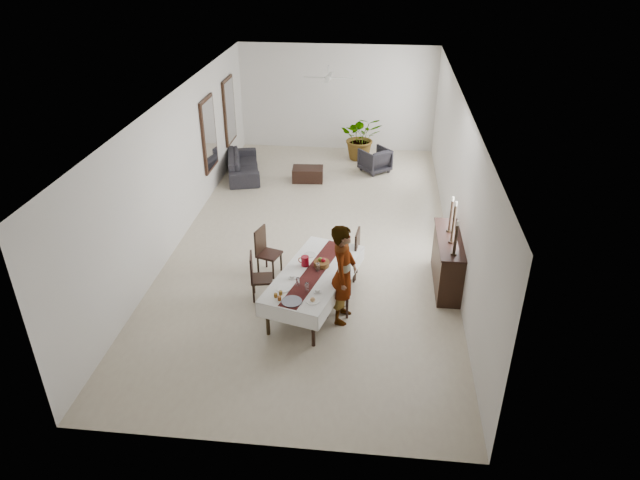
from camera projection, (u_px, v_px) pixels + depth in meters
The scene contains 87 objects.
floor at pixel (315, 237), 13.01m from camera, with size 6.00×12.00×0.00m, color beige.
ceiling at pixel (314, 97), 11.46m from camera, with size 6.00×12.00×0.02m, color white.
wall_back at pixel (337, 98), 17.46m from camera, with size 6.00×0.02×3.20m, color silver.
wall_front at pixel (259, 354), 7.01m from camera, with size 6.00×0.02×3.20m, color silver.
wall_left at pixel (179, 166), 12.52m from camera, with size 0.02×12.00×3.20m, color silver.
wall_right at pixel (457, 177), 11.96m from camera, with size 0.02×12.00×3.20m, color silver.
dining_table_top at pixel (314, 274), 10.33m from camera, with size 0.96×2.31×0.05m, color black.
table_leg_fl at pixel (268, 318), 9.75m from camera, with size 0.07×0.07×0.67m, color black.
table_leg_fr at pixel (313, 330), 9.48m from camera, with size 0.07×0.07×0.67m, color black.
table_leg_bl at pixel (315, 258), 11.54m from camera, with size 0.07×0.07×0.67m, color black.
table_leg_br at pixel (355, 266), 11.27m from camera, with size 0.07×0.07×0.67m, color black.
tablecloth_top at pixel (314, 272), 10.32m from camera, with size 1.13×2.48×0.01m, color white.
tablecloth_drape_left at pixel (286, 273), 10.57m from camera, with size 0.01×2.48×0.29m, color white.
tablecloth_drape_right at pixel (343, 285), 10.21m from camera, with size 0.01×2.48×0.29m, color white.
tablecloth_drape_near at pixel (286, 317), 9.38m from camera, with size 1.13×0.01×0.29m, color white.
tablecloth_drape_far at pixel (337, 248), 11.39m from camera, with size 1.13×0.01×0.29m, color silver.
table_runner at pixel (314, 272), 10.32m from camera, with size 0.34×2.40×0.00m, color #531917.
red_pitcher at pixel (305, 261), 10.46m from camera, with size 0.14×0.14×0.19m, color maroon.
pitcher_handle at pixel (301, 260), 10.49m from camera, with size 0.12×0.12×0.02m, color maroon.
wine_glass_near at pixel (307, 287), 9.73m from camera, with size 0.07×0.07×0.16m, color white.
wine_glass_mid at pixel (298, 282), 9.88m from camera, with size 0.07×0.07×0.16m, color silver.
wine_glass_far at pixel (318, 267), 10.30m from camera, with size 0.07×0.07×0.16m, color silver.
teacup_right at pixel (317, 290), 9.74m from camera, with size 0.09×0.09×0.06m, color white.
saucer_right at pixel (317, 292), 9.75m from camera, with size 0.14×0.14×0.01m, color silver.
teacup_left at pixel (292, 277), 10.12m from camera, with size 0.09×0.09×0.06m, color white.
saucer_left at pixel (292, 278), 10.13m from camera, with size 0.14×0.14×0.01m, color silver.
plate_near_right at pixel (313, 301), 9.51m from camera, with size 0.23×0.23×0.01m, color white.
bread_near_right at pixel (313, 300), 9.49m from camera, with size 0.09×0.09×0.09m, color tan.
plate_near_left at pixel (283, 289), 9.82m from camera, with size 0.23×0.23×0.01m, color white.
plate_far_left at pixel (310, 255), 10.84m from camera, with size 0.23×0.23×0.01m, color silver.
serving_tray at pixel (292, 301), 9.49m from camera, with size 0.35×0.35×0.02m, color #3E3E43.
jam_jar_a at pixel (279, 298), 9.52m from camera, with size 0.06×0.06×0.07m, color brown.
jam_jar_b at pixel (276, 295), 9.60m from camera, with size 0.06×0.06×0.07m, color brown.
jam_jar_c at pixel (281, 293), 9.66m from camera, with size 0.06×0.06×0.07m, color brown.
fruit_basket at pixel (322, 264), 10.47m from camera, with size 0.29×0.29×0.10m, color brown.
fruit_red at pixel (323, 260), 10.45m from camera, with size 0.09×0.09×0.09m, color #A9101D.
fruit_green at pixel (320, 259), 10.47m from camera, with size 0.08×0.08×0.08m, color olive.
chair_right_near_seat at pixel (337, 291), 10.26m from camera, with size 0.45×0.45×0.05m, color black.
chair_right_near_leg_fl at pixel (347, 308), 10.21m from camera, with size 0.04×0.04×0.44m, color black.
chair_right_near_leg_fr at pixel (347, 296), 10.53m from camera, with size 0.04×0.04×0.44m, color black.
chair_right_near_leg_bl at pixel (327, 308), 10.22m from camera, with size 0.04×0.04×0.44m, color black.
chair_right_near_leg_br at pixel (327, 296), 10.54m from camera, with size 0.04×0.04×0.44m, color black.
chair_right_near_back at pixel (349, 277), 10.10m from camera, with size 0.45×0.04×0.57m, color black.
chair_right_far_seat at pixel (347, 256), 11.32m from camera, with size 0.45×0.45×0.05m, color black.
chair_right_far_leg_fl at pixel (354, 273), 11.25m from camera, with size 0.04×0.04×0.44m, color black.
chair_right_far_leg_fr at pixel (357, 263), 11.56m from camera, with size 0.04×0.04×0.44m, color black.
chair_right_far_leg_bl at pixel (336, 271), 11.32m from camera, with size 0.04×0.04×0.44m, color black.
chair_right_far_leg_br at pixel (339, 261), 11.63m from camera, with size 0.04×0.04×0.44m, color black.
chair_right_far_back at pixel (357, 244), 11.14m from camera, with size 0.45×0.04×0.57m, color black.
chair_left_near_seat at pixel (262, 279), 10.70m from camera, with size 0.40×0.40×0.05m, color black.
chair_left_near_leg_fl at pixel (254, 284), 10.93m from camera, with size 0.04×0.04×0.39m, color black.
chair_left_near_leg_fr at pixel (254, 294), 10.65m from camera, with size 0.04×0.04×0.39m, color black.
chair_left_near_leg_bl at pixel (271, 283), 10.96m from camera, with size 0.04×0.04×0.39m, color black.
chair_left_near_leg_br at pixel (271, 293), 10.67m from camera, with size 0.04×0.04×0.39m, color black.
chair_left_near_back at pixel (251, 267), 10.55m from camera, with size 0.40×0.04×0.51m, color black.
chair_left_far_seat at pixel (269, 254), 11.45m from camera, with size 0.42×0.42×0.05m, color black.
chair_left_far_leg_fl at pixel (266, 258), 11.76m from camera, with size 0.04×0.04×0.41m, color black.
chair_left_far_leg_fr at pixel (258, 266), 11.49m from camera, with size 0.04×0.04×0.41m, color black.
chair_left_far_leg_bl at pixel (281, 262), 11.64m from camera, with size 0.04×0.04×0.41m, color black.
chair_left_far_leg_br at pixel (273, 270), 11.37m from camera, with size 0.04×0.04×0.41m, color black.
chair_left_far_back at pixel (260, 240), 11.38m from camera, with size 0.42×0.04×0.53m, color black.
woman at pixel (343, 274), 9.87m from camera, with size 0.68×0.45×1.88m, color gray.
sideboard_body at pixel (447, 262), 11.05m from camera, with size 0.45×1.67×1.00m, color black.
sideboard_top at pixel (450, 239), 10.80m from camera, with size 0.49×1.74×0.03m, color black.
candlestick_near_base at pixel (454, 254), 10.25m from camera, with size 0.11×0.11×0.03m, color black.
candlestick_near_shaft at pixel (456, 239), 10.11m from camera, with size 0.06×0.06×0.56m, color black.
candlestick_near_candle at pixel (458, 223), 9.96m from camera, with size 0.04×0.04×0.09m, color silver.
candlestick_mid_base at pixel (451, 242), 10.64m from camera, with size 0.11×0.11×0.03m, color black.
candlestick_mid_shaft at pixel (454, 224), 10.46m from camera, with size 0.06×0.06×0.72m, color black.
candlestick_mid_candle at pixel (456, 204), 10.26m from camera, with size 0.04×0.04×0.09m, color silver.
candlestick_far_base at pixel (449, 231), 11.03m from camera, with size 0.11×0.11×0.03m, color black.
candlestick_far_shaft at pixel (451, 216), 10.87m from camera, with size 0.06×0.06×0.61m, color black.
candlestick_far_candle at pixel (453, 199), 10.70m from camera, with size 0.04×0.04×0.09m, color white.
sofa at pixel (243, 165), 16.11m from camera, with size 2.11×0.82×0.62m, color #27252A.
armchair at pixel (375, 160), 16.32m from camera, with size 0.73×0.75×0.69m, color #272429.
coffee_table at pixel (308, 174), 15.81m from camera, with size 0.84×0.56×0.37m, color black.
potted_plant at pixel (361, 137), 17.08m from camera, with size 1.22×1.06×1.35m, color #2B5F26.
mirror_frame_near at pixel (209, 134), 14.43m from camera, with size 0.06×1.05×1.85m, color black.
mirror_glass_near at pixel (210, 134), 14.43m from camera, with size 0.01×0.90×1.70m, color white.
mirror_frame_far at pixel (229, 111), 16.26m from camera, with size 0.06×1.05×1.85m, color black.
mirror_glass_far at pixel (230, 111), 16.25m from camera, with size 0.01×0.90×1.70m, color silver.
fan_rod at pixel (328, 70), 14.12m from camera, with size 0.04×0.04×0.20m, color silver.
fan_hub at pixel (328, 78), 14.22m from camera, with size 0.16×0.16×0.08m, color silver.
fan_blade_n at pixel (330, 75), 14.53m from camera, with size 0.10×0.55×0.01m, color silver.
fan_blade_s at pixel (327, 81), 13.92m from camera, with size 0.10×0.55×0.01m, color white.
fan_blade_e at pixel (342, 78), 14.19m from camera, with size 0.55×0.10×0.01m, color white.
fan_blade_w at pixel (314, 77), 14.25m from camera, with size 0.55×0.10×0.01m, color silver.
Camera 1 is at (1.33, -11.35, 6.23)m, focal length 32.00 mm.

